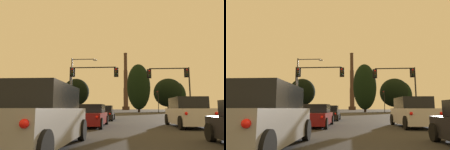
% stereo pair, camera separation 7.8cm
% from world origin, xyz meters
% --- Properties ---
extents(suv_left_lane_third, '(2.17, 4.93, 1.86)m').
position_xyz_m(suv_left_lane_third, '(-3.10, 3.20, 0.90)').
color(suv_left_lane_third, gray).
rests_on(suv_left_lane_third, ground_plane).
extents(sedan_left_lane_second, '(2.05, 4.73, 1.43)m').
position_xyz_m(sedan_left_lane_second, '(-2.98, 11.38, 0.67)').
color(sedan_left_lane_second, maroon).
rests_on(sedan_left_lane_second, ground_plane).
extents(hatchback_left_lane_front, '(1.95, 4.12, 1.44)m').
position_xyz_m(hatchback_left_lane_front, '(-2.91, 18.76, 0.66)').
color(hatchback_left_lane_front, black).
rests_on(hatchback_left_lane_front, ground_plane).
extents(suv_right_lane_second, '(2.23, 4.95, 1.86)m').
position_xyz_m(suv_right_lane_second, '(3.24, 11.42, 0.90)').
color(suv_right_lane_second, silver).
rests_on(suv_right_lane_second, ground_plane).
extents(traffic_light_overhead_right, '(5.62, 0.50, 6.47)m').
position_xyz_m(traffic_light_overhead_right, '(5.60, 25.77, 4.95)').
color(traffic_light_overhead_right, black).
rests_on(traffic_light_overhead_right, ground_plane).
extents(traffic_light_far_right, '(0.78, 0.50, 6.23)m').
position_xyz_m(traffic_light_far_right, '(7.60, 59.54, 4.08)').
color(traffic_light_far_right, black).
rests_on(traffic_light_far_right, ground_plane).
extents(traffic_light_overhead_left, '(6.49, 0.50, 6.54)m').
position_xyz_m(traffic_light_overhead_left, '(-6.02, 24.64, 5.03)').
color(traffic_light_overhead_left, black).
rests_on(traffic_light_overhead_left, ground_plane).
extents(street_lamp, '(3.68, 0.36, 8.13)m').
position_xyz_m(street_lamp, '(-7.79, 26.50, 5.07)').
color(street_lamp, '#56565B').
rests_on(street_lamp, ground_plane).
extents(smokestack, '(5.54, 5.54, 43.68)m').
position_xyz_m(smokestack, '(-2.90, 162.13, 17.17)').
color(smokestack, '#3C2B22').
rests_on(smokestack, ground_plane).
extents(treeline_right_mid, '(10.01, 9.01, 12.44)m').
position_xyz_m(treeline_right_mid, '(-20.62, 78.79, 7.33)').
color(treeline_right_mid, black).
rests_on(treeline_right_mid, ground_plane).
extents(treeline_center_right, '(7.92, 7.13, 11.10)m').
position_xyz_m(treeline_center_right, '(16.18, 78.37, 5.92)').
color(treeline_center_right, black).
rests_on(treeline_center_right, ground_plane).
extents(treeline_far_left, '(10.73, 9.66, 12.11)m').
position_xyz_m(treeline_far_left, '(13.94, 78.33, 6.89)').
color(treeline_far_left, black).
rests_on(treeline_far_left, ground_plane).
extents(treeline_far_right, '(7.41, 6.67, 15.39)m').
position_xyz_m(treeline_far_right, '(2.63, 67.06, 8.08)').
color(treeline_far_right, black).
rests_on(treeline_far_right, ground_plane).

